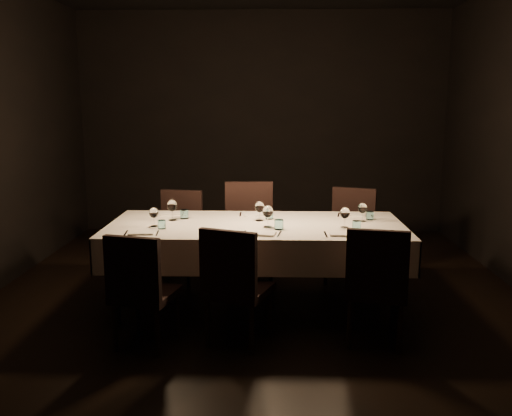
{
  "coord_description": "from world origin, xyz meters",
  "views": [
    {
      "loc": [
        0.13,
        -4.52,
        1.78
      ],
      "look_at": [
        0.0,
        0.0,
        0.9
      ],
      "focal_mm": 38.0,
      "sensor_mm": 36.0,
      "label": 1
    }
  ],
  "objects_px": {
    "chair_near_center": "(234,281)",
    "chair_far_left": "(179,230)",
    "dining_table": "(256,232)",
    "chair_near_left": "(140,286)",
    "chair_far_right": "(351,230)",
    "chair_far_center": "(249,228)",
    "chair_near_right": "(376,281)"
  },
  "relations": [
    {
      "from": "chair_near_center",
      "to": "chair_far_left",
      "type": "xyz_separation_m",
      "value": [
        -0.67,
        1.59,
        -0.0
      ]
    },
    {
      "from": "chair_near_left",
      "to": "chair_far_left",
      "type": "xyz_separation_m",
      "value": [
        0.0,
        1.66,
        0.01
      ]
    },
    {
      "from": "chair_near_left",
      "to": "chair_far_right",
      "type": "distance_m",
      "value": 2.43
    },
    {
      "from": "dining_table",
      "to": "chair_far_left",
      "type": "distance_m",
      "value": 1.18
    },
    {
      "from": "chair_far_left",
      "to": "chair_far_center",
      "type": "height_order",
      "value": "chair_far_center"
    },
    {
      "from": "dining_table",
      "to": "chair_far_center",
      "type": "height_order",
      "value": "chair_far_center"
    },
    {
      "from": "chair_near_center",
      "to": "chair_far_center",
      "type": "xyz_separation_m",
      "value": [
        0.05,
        1.5,
        0.05
      ]
    },
    {
      "from": "chair_near_center",
      "to": "chair_far_right",
      "type": "relative_size",
      "value": 0.97
    },
    {
      "from": "chair_far_center",
      "to": "chair_far_left",
      "type": "bearing_deg",
      "value": 169.38
    },
    {
      "from": "chair_near_left",
      "to": "chair_far_right",
      "type": "relative_size",
      "value": 0.94
    },
    {
      "from": "chair_near_right",
      "to": "chair_far_left",
      "type": "distance_m",
      "value": 2.32
    },
    {
      "from": "chair_near_center",
      "to": "chair_far_right",
      "type": "xyz_separation_m",
      "value": [
        1.08,
        1.6,
        0.01
      ]
    },
    {
      "from": "chair_near_left",
      "to": "chair_near_center",
      "type": "relative_size",
      "value": 0.97
    },
    {
      "from": "chair_far_center",
      "to": "chair_far_right",
      "type": "bearing_deg",
      "value": 2.52
    },
    {
      "from": "chair_near_right",
      "to": "chair_far_right",
      "type": "height_order",
      "value": "chair_far_right"
    },
    {
      "from": "dining_table",
      "to": "chair_near_left",
      "type": "height_order",
      "value": "chair_near_left"
    },
    {
      "from": "chair_far_left",
      "to": "chair_far_right",
      "type": "bearing_deg",
      "value": 10.12
    },
    {
      "from": "chair_near_center",
      "to": "chair_far_left",
      "type": "distance_m",
      "value": 1.72
    },
    {
      "from": "chair_near_center",
      "to": "chair_far_center",
      "type": "bearing_deg",
      "value": -71.01
    },
    {
      "from": "dining_table",
      "to": "chair_far_center",
      "type": "distance_m",
      "value": 0.76
    },
    {
      "from": "dining_table",
      "to": "chair_near_center",
      "type": "xyz_separation_m",
      "value": [
        -0.14,
        -0.76,
        -0.18
      ]
    },
    {
      "from": "chair_near_center",
      "to": "chair_far_left",
      "type": "height_order",
      "value": "chair_near_center"
    },
    {
      "from": "chair_near_left",
      "to": "chair_far_center",
      "type": "height_order",
      "value": "chair_far_center"
    },
    {
      "from": "chair_far_left",
      "to": "chair_far_center",
      "type": "relative_size",
      "value": 0.9
    },
    {
      "from": "chair_far_center",
      "to": "chair_far_right",
      "type": "height_order",
      "value": "chair_far_center"
    },
    {
      "from": "chair_near_right",
      "to": "dining_table",
      "type": "bearing_deg",
      "value": -27.67
    },
    {
      "from": "chair_far_left",
      "to": "chair_far_center",
      "type": "distance_m",
      "value": 0.73
    },
    {
      "from": "chair_far_left",
      "to": "chair_far_center",
      "type": "xyz_separation_m",
      "value": [
        0.72,
        -0.09,
        0.05
      ]
    },
    {
      "from": "chair_near_center",
      "to": "chair_near_right",
      "type": "height_order",
      "value": "chair_near_right"
    },
    {
      "from": "chair_near_center",
      "to": "chair_far_left",
      "type": "bearing_deg",
      "value": -46.16
    },
    {
      "from": "chair_far_center",
      "to": "chair_far_right",
      "type": "xyz_separation_m",
      "value": [
        1.03,
        0.11,
        -0.03
      ]
    },
    {
      "from": "chair_near_right",
      "to": "chair_far_right",
      "type": "bearing_deg",
      "value": -79.97
    }
  ]
}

